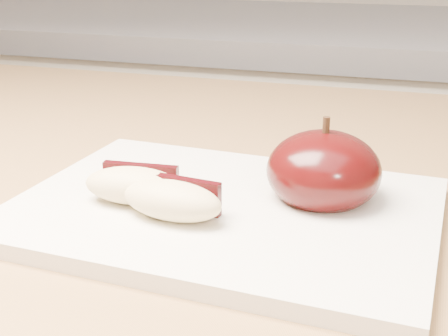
% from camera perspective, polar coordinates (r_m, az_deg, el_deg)
% --- Properties ---
extents(back_cabinet, '(2.40, 0.62, 0.94)m').
position_cam_1_polar(back_cabinet, '(1.31, 14.90, -8.08)').
color(back_cabinet, silver).
rests_on(back_cabinet, ground).
extents(cutting_board, '(0.28, 0.22, 0.01)m').
position_cam_1_polar(cutting_board, '(0.42, -0.00, -3.94)').
color(cutting_board, silver).
rests_on(cutting_board, island_counter).
extents(apple_half, '(0.10, 0.10, 0.06)m').
position_cam_1_polar(apple_half, '(0.42, 9.09, -0.25)').
color(apple_half, black).
rests_on(apple_half, cutting_board).
extents(apple_wedge_a, '(0.07, 0.04, 0.02)m').
position_cam_1_polar(apple_wedge_a, '(0.42, -8.18, -1.53)').
color(apple_wedge_a, beige).
rests_on(apple_wedge_a, cutting_board).
extents(apple_wedge_b, '(0.07, 0.04, 0.02)m').
position_cam_1_polar(apple_wedge_b, '(0.39, -4.65, -2.90)').
color(apple_wedge_b, beige).
rests_on(apple_wedge_b, cutting_board).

